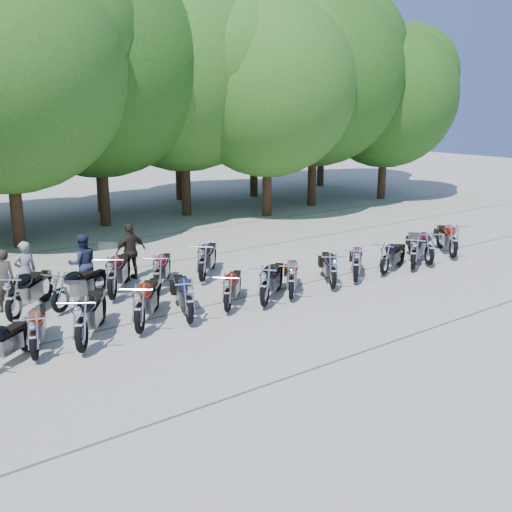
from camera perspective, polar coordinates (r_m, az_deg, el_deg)
ground at (r=15.40m, az=3.34°, el=-5.08°), size 90.00×90.00×0.00m
tree_3 at (r=23.11m, az=-23.01°, el=16.25°), size 8.70×8.70×10.67m
tree_4 at (r=26.18m, az=-15.01°, el=17.21°), size 9.13×9.13×11.20m
tree_5 at (r=28.07m, az=-7.01°, el=17.22°), size 9.04×9.04×11.10m
tree_6 at (r=27.69m, az=1.10°, el=15.79°), size 8.00×8.00×9.82m
tree_7 at (r=30.79m, az=5.58°, el=16.66°), size 8.79×8.79×10.79m
tree_8 at (r=33.65m, az=12.29°, el=14.64°), size 7.53×7.53×9.25m
tree_12 at (r=29.75m, az=-15.08°, el=15.05°), size 7.88×7.88×9.67m
tree_13 at (r=32.79m, az=-7.56°, el=15.84°), size 8.31×8.31×10.20m
tree_14 at (r=33.79m, az=-0.22°, el=15.56°), size 8.02×8.02×9.84m
tree_15 at (r=38.33m, az=6.41°, el=17.12°), size 9.67×9.67×11.86m
motorcycle_1 at (r=12.92m, az=-20.44°, el=-7.11°), size 1.37×2.16×1.18m
motorcycle_2 at (r=12.94m, az=-16.34°, el=-6.12°), size 2.05×2.54×1.43m
motorcycle_3 at (r=13.68m, az=-11.06°, el=-4.83°), size 2.06×2.37×1.37m
motorcycle_4 at (r=14.13m, az=-6.42°, el=-4.17°), size 1.50×2.40×1.30m
motorcycle_5 at (r=14.84m, az=-2.72°, el=-3.43°), size 1.89×1.95×1.18m
motorcycle_6 at (r=15.19m, az=0.84°, el=-2.77°), size 2.20×2.00×1.29m
motorcycle_7 at (r=15.80m, az=3.39°, el=-2.28°), size 1.88×2.03×1.20m
motorcycle_8 at (r=16.79m, az=7.36°, el=-1.34°), size 1.79×2.14×1.22m
motorcycle_9 at (r=17.51m, az=9.53°, el=-0.75°), size 2.05×1.96×1.23m
motorcycle_10 at (r=18.44m, az=12.19°, el=-0.18°), size 2.18×1.40×1.18m
motorcycle_11 at (r=19.17m, az=14.82°, el=0.30°), size 2.19×1.78×1.24m
motorcycle_12 at (r=19.88m, az=16.22°, el=0.80°), size 1.85×2.32×1.31m
motorcycle_13 at (r=21.02m, az=18.34°, el=1.46°), size 2.15×2.36×1.39m
motorcycle_14 at (r=15.25m, az=-22.16°, el=-3.62°), size 2.16×2.33×1.38m
motorcycle_15 at (r=15.56m, az=-18.18°, el=-3.18°), size 2.22×1.75×1.25m
motorcycle_16 at (r=16.12m, az=-13.58°, el=-1.91°), size 2.07×2.51×1.43m
motorcycle_17 at (r=16.57m, az=-9.36°, el=-1.56°), size 1.87×2.18×1.26m
motorcycle_18 at (r=17.34m, az=-5.15°, el=-0.53°), size 2.15×2.29×1.36m
rider_0 at (r=16.30m, az=-22.91°, el=-2.15°), size 0.63×0.46×1.61m
rider_1 at (r=17.17m, az=-16.15°, el=-0.68°), size 0.89×0.74×1.66m
rider_2 at (r=18.10m, az=-11.85°, el=0.42°), size 1.04×0.53×1.71m
rider_3 at (r=16.90m, az=-21.10°, el=-1.38°), size 0.62×0.43×1.63m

